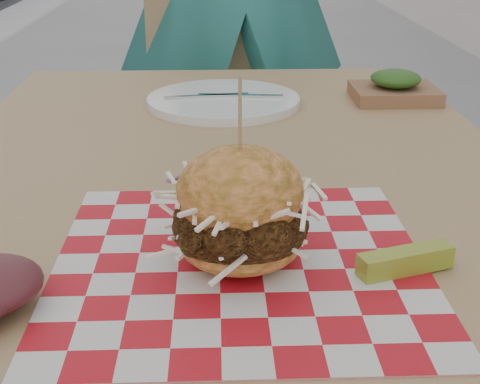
{
  "coord_description": "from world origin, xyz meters",
  "views": [
    {
      "loc": [
        -0.06,
        -0.57,
        1.07
      ],
      "look_at": [
        -0.04,
        0.0,
        0.82
      ],
      "focal_mm": 50.0,
      "sensor_mm": 36.0,
      "label": 1
    }
  ],
  "objects": [
    {
      "name": "place_setting",
      "position": [
        -0.04,
        0.58,
        0.76
      ],
      "size": [
        0.27,
        0.27,
        0.02
      ],
      "color": "white",
      "rests_on": "patio_table"
    },
    {
      "name": "patio_table",
      "position": [
        -0.04,
        0.26,
        0.67
      ],
      "size": [
        0.8,
        1.2,
        0.75
      ],
      "color": "tan",
      "rests_on": "ground"
    },
    {
      "name": "sandwich",
      "position": [
        -0.04,
        0.0,
        0.8
      ],
      "size": [
        0.16,
        0.16,
        0.18
      ],
      "color": "#EF8E43",
      "rests_on": "paper_liner"
    },
    {
      "name": "pickle_spear",
      "position": [
        0.12,
        -0.02,
        0.76
      ],
      "size": [
        0.1,
        0.05,
        0.02
      ],
      "primitive_type": "cube",
      "rotation": [
        0.0,
        0.0,
        0.31
      ],
      "color": "#9AA730",
      "rests_on": "paper_liner"
    },
    {
      "name": "kraft_tray",
      "position": [
        0.27,
        0.6,
        0.77
      ],
      "size": [
        0.15,
        0.12,
        0.06
      ],
      "color": "brown",
      "rests_on": "patio_table"
    },
    {
      "name": "patio_chair",
      "position": [
        -0.05,
        1.27,
        0.55
      ],
      "size": [
        0.43,
        0.44,
        0.95
      ],
      "rotation": [
        0.0,
        0.0,
        0.02
      ],
      "color": "tan",
      "rests_on": "ground"
    },
    {
      "name": "paper_liner",
      "position": [
        -0.04,
        0.0,
        0.75
      ],
      "size": [
        0.36,
        0.36,
        0.0
      ],
      "primitive_type": "cube",
      "color": "red",
      "rests_on": "patio_table"
    }
  ]
}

